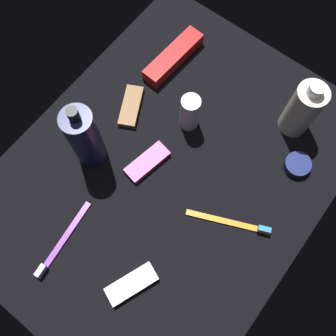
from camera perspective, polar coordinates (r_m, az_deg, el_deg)
The scene contains 11 objects.
ground_plane at distance 85.82cm, azimuth 0.00°, elevation -0.80°, with size 84.00×64.00×1.20cm, color black.
lotion_bottle at distance 80.14cm, azimuth -12.21°, elevation 4.39°, with size 6.45×6.45×20.63cm.
bodywash_bottle at distance 87.91cm, azimuth 19.28°, elevation 8.20°, with size 6.65×6.65×16.49cm.
deodorant_stick at distance 85.48cm, azimuth 3.24°, elevation 8.16°, with size 4.27×4.27×10.15cm, color silver.
toothbrush_purple at distance 83.98cm, azimuth -15.60°, elevation -10.68°, with size 18.01×3.35×2.10cm.
toothbrush_orange at distance 82.86cm, azimuth 9.62°, elevation -7.99°, with size 8.37×16.95×2.10cm.
toothpaste_box_red at distance 97.19cm, azimuth 0.79°, elevation 16.10°, with size 17.60×4.40×3.20cm, color red.
snack_bar_brown at distance 91.40cm, azimuth -5.48°, elevation 9.05°, with size 10.40×4.00×1.50cm, color brown.
snack_bar_pink at distance 85.38cm, azimuth -3.09°, elevation 0.85°, with size 10.40×4.00×1.50cm, color #E55999.
snack_bar_white at distance 80.41cm, azimuth -5.39°, elevation -16.70°, with size 10.40×4.00×1.50cm, color white.
cream_tin_left at distance 89.44cm, azimuth 18.56°, elevation 0.44°, with size 5.77×5.77×1.97cm, color navy.
Camera 1 is at (21.64, 16.69, 80.75)cm, focal length 41.27 mm.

